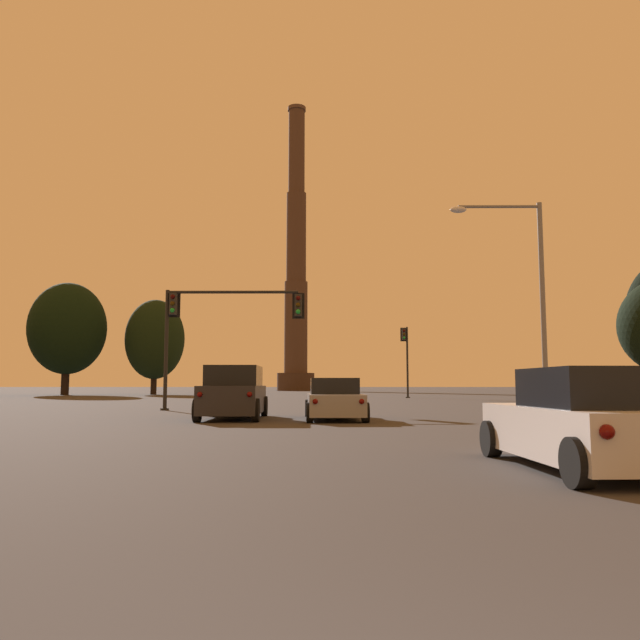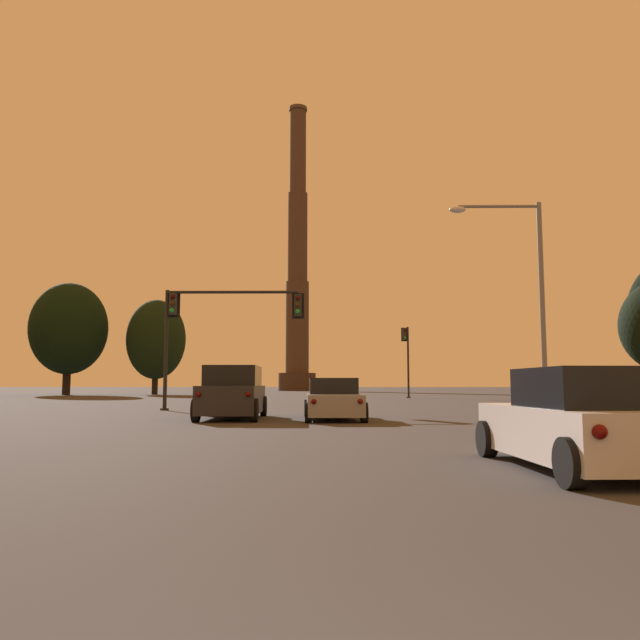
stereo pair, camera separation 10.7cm
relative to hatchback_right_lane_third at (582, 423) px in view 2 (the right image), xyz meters
name	(u,v)px [view 2 (the right image)]	position (x,y,z in m)	size (l,w,h in m)	color
hatchback_right_lane_third	(582,423)	(0.00, 0.00, 0.00)	(2.07, 4.17, 1.44)	silver
sedan_center_lane_front	(333,400)	(-3.38, 12.87, 0.00)	(2.16, 4.77, 1.43)	gray
suv_left_lane_front	(233,393)	(-6.92, 13.17, 0.23)	(2.21, 4.95, 1.86)	#232328
traffic_light_far_right	(407,351)	(3.65, 47.55, 3.53)	(0.78, 0.50, 6.41)	black
traffic_light_overhead_left	(214,317)	(-8.97, 20.46, 3.74)	(6.74, 0.50, 5.70)	black
street_lamp	(526,282)	(4.19, 15.15, 4.52)	(3.62, 0.36, 8.36)	slate
smokestack	(297,277)	(-9.29, 110.81, 21.44)	(7.15, 7.15, 56.46)	#3C2B22
treeline_center_right	(156,339)	(-24.13, 65.57, 5.93)	(7.05, 6.35, 11.39)	black
treeline_left_mid	(69,329)	(-33.78, 63.24, 7.04)	(8.93, 8.03, 13.09)	black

